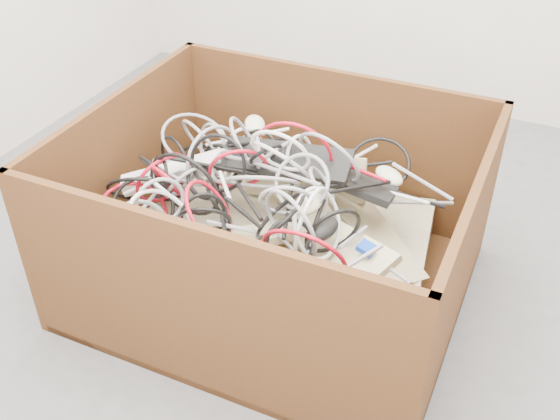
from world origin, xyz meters
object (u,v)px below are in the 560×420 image
at_px(cardboard_box, 273,250).
at_px(vga_plug, 367,248).
at_px(power_strip_left, 172,173).
at_px(power_strip_right, 174,242).

bearing_deg(cardboard_box, vga_plug, -17.79).
height_order(cardboard_box, power_strip_left, cardboard_box).
bearing_deg(vga_plug, cardboard_box, 175.80).
relative_size(power_strip_right, vga_plug, 6.22).
bearing_deg(cardboard_box, power_strip_left, -175.88).
xyz_separation_m(power_strip_right, vga_plug, (0.53, 0.16, 0.03)).
bearing_deg(vga_plug, power_strip_left, -173.42).
xyz_separation_m(cardboard_box, vga_plug, (0.34, -0.11, 0.20)).
relative_size(cardboard_box, power_strip_right, 4.17).
bearing_deg(power_strip_left, vga_plug, -35.55).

